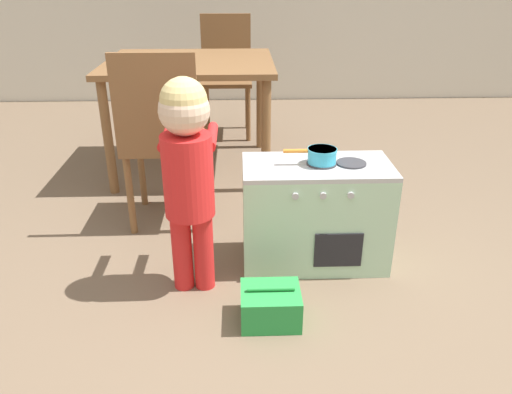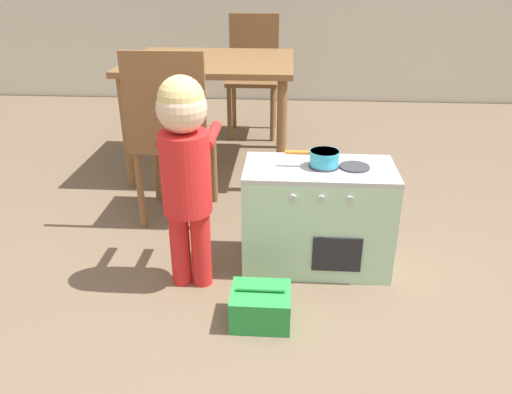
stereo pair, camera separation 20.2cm
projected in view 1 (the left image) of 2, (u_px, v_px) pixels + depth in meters
The scene contains 8 objects.
ground_plane at pixel (261, 375), 1.72m from camera, with size 16.00×16.00×0.00m, color brown.
play_kitchen at pixel (315, 214), 2.29m from camera, with size 0.66×0.35×0.49m.
toy_pot at pixel (321, 155), 2.16m from camera, with size 0.23×0.13×0.07m.
child_figure at pixel (187, 161), 1.95m from camera, with size 0.23×0.37×0.91m.
toy_basket at pixel (270, 305), 1.96m from camera, with size 0.23×0.19×0.16m.
dining_table at pixel (190, 75), 3.19m from camera, with size 1.05×0.92×0.73m.
dining_chair_near at pixel (162, 137), 2.51m from camera, with size 0.40×0.40×0.93m.
dining_chair_far at pixel (226, 72), 3.98m from camera, with size 0.40×0.40×0.93m.
Camera 1 is at (-0.06, -1.29, 1.29)m, focal length 35.00 mm.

